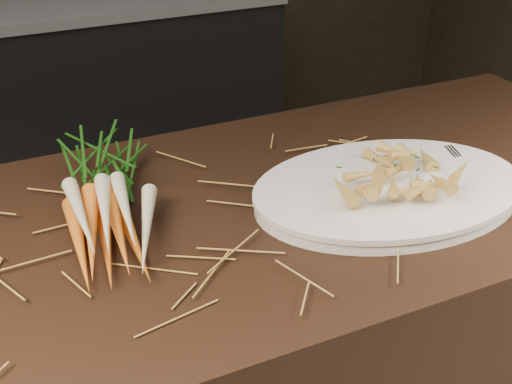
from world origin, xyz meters
TOP-DOWN VIEW (x-y plane):
  - back_counter at (0.30, 2.18)m, footprint 1.82×0.62m
  - straw_bedding at (0.00, 0.30)m, footprint 1.40×0.60m
  - root_veg_bunch at (0.10, 0.40)m, footprint 0.19×0.48m
  - serving_platter at (0.57, 0.22)m, footprint 0.53×0.39m
  - roasted_veg_heap at (0.57, 0.22)m, footprint 0.26×0.20m
  - serving_fork at (0.75, 0.18)m, footprint 0.07×0.19m

SIDE VIEW (x-z plane):
  - back_counter at x=0.30m, z-range 0.00..0.84m
  - straw_bedding at x=0.00m, z-range 0.90..0.92m
  - serving_platter at x=0.57m, z-range 0.90..0.93m
  - serving_fork at x=0.75m, z-range 0.93..0.93m
  - root_veg_bunch at x=0.10m, z-range 0.90..0.99m
  - roasted_veg_heap at x=0.57m, z-range 0.93..0.98m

